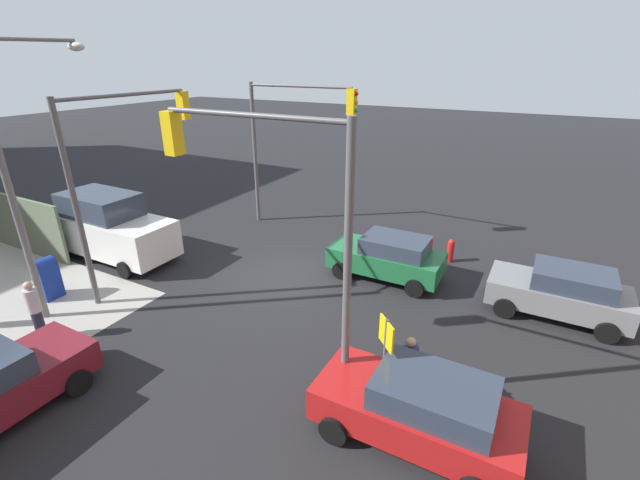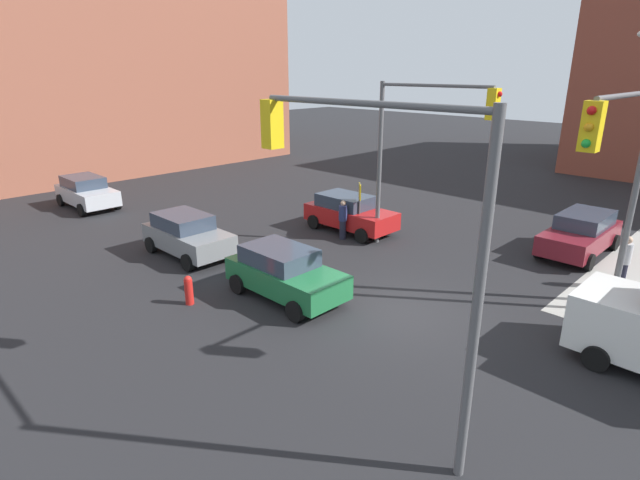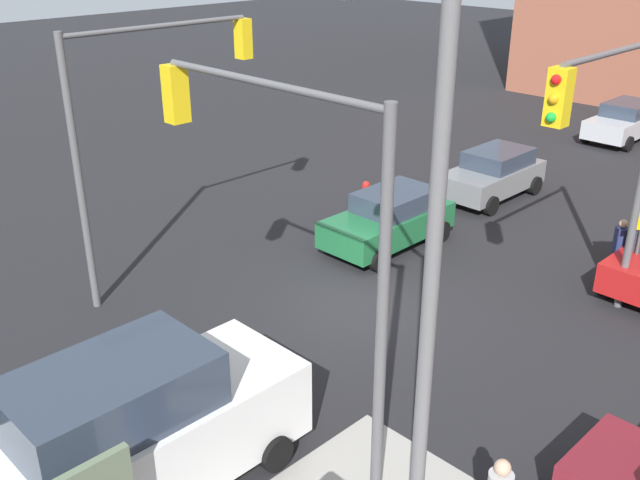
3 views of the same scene
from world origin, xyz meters
name	(u,v)px [view 3 (image 3 of 3)]	position (x,y,z in m)	size (l,w,h in m)	color
ground_plane	(357,306)	(0.00, 0.00, 0.00)	(120.00, 120.00, 0.00)	black
traffic_signal_nw_corner	(616,138)	(-2.66, 4.50, 4.59)	(4.89, 0.36, 6.50)	#59595B
traffic_signal_se_corner	(150,105)	(2.49, -4.50, 4.62)	(5.28, 0.36, 6.50)	#59595B
traffic_signal_ne_corner	(288,202)	(4.50, 2.54, 4.61)	(0.36, 5.17, 6.50)	#59595B
street_lamp_corner	(416,268)	(5.06, 5.46, 4.70)	(1.27, 2.51, 8.00)	slate
fire_hydrant	(366,194)	(-5.00, -4.20, 0.49)	(0.26, 0.26, 0.94)	red
sedan_green	(389,218)	(-3.28, -1.77, 0.84)	(4.04, 2.02, 1.62)	#1E6638
coupe_gray	(493,173)	(-8.83, -1.89, 0.84)	(3.99, 2.02, 1.62)	slate
coupe_silver	(624,121)	(-18.82, -1.78, 0.84)	(4.11, 2.02, 1.62)	#B7BABF
van_white_delivery	(137,432)	(7.12, 1.80, 1.28)	(5.40, 2.32, 2.62)	white
pedestrian_waiting	(619,249)	(-5.80, 3.80, 0.88)	(0.36, 0.36, 1.70)	navy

